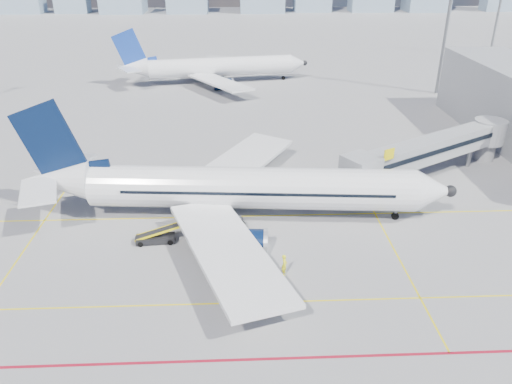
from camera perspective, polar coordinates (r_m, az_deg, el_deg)
The scene contains 11 objects.
ground at distance 44.78m, azimuth -1.57°, elevation -7.75°, with size 420.00×420.00×0.00m, color gray.
apron_markings at distance 41.58m, azimuth -2.28°, elevation -10.76°, with size 90.00×35.12×0.01m.
jet_bridge at distance 62.82m, azimuth 20.12°, elevation 4.76°, with size 23.55×15.78×6.30m.
floodlight_mast_ne at distance 100.49m, azimuth 21.08°, elevation 18.02°, with size 3.20×0.61×25.45m.
floodlight_mast_far at distance 143.45m, azimuth 26.20°, elevation 19.13°, with size 3.20×0.61×25.45m.
main_aircraft at distance 50.16m, azimuth -2.60°, elevation 0.42°, with size 43.56×37.92×12.72m.
second_aircraft at distance 104.25m, azimuth -4.95°, elevation 14.01°, with size 38.82×33.64×11.39m.
baggage_tug at distance 44.70m, azimuth -0.72°, elevation -6.77°, with size 2.24×1.72×1.40m.
cargo_dolly at distance 41.54m, azimuth -1.06°, elevation -8.84°, with size 4.08×2.43×2.10m.
belt_loader at distance 47.86m, azimuth -11.26°, elevation -5.10°, with size 5.21×1.65×2.11m.
ramp_worker at distance 42.52m, azimuth 3.26°, elevation -8.28°, with size 0.69×0.46×1.91m, color yellow.
Camera 1 is at (-0.39, -37.17, 24.96)m, focal length 35.00 mm.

